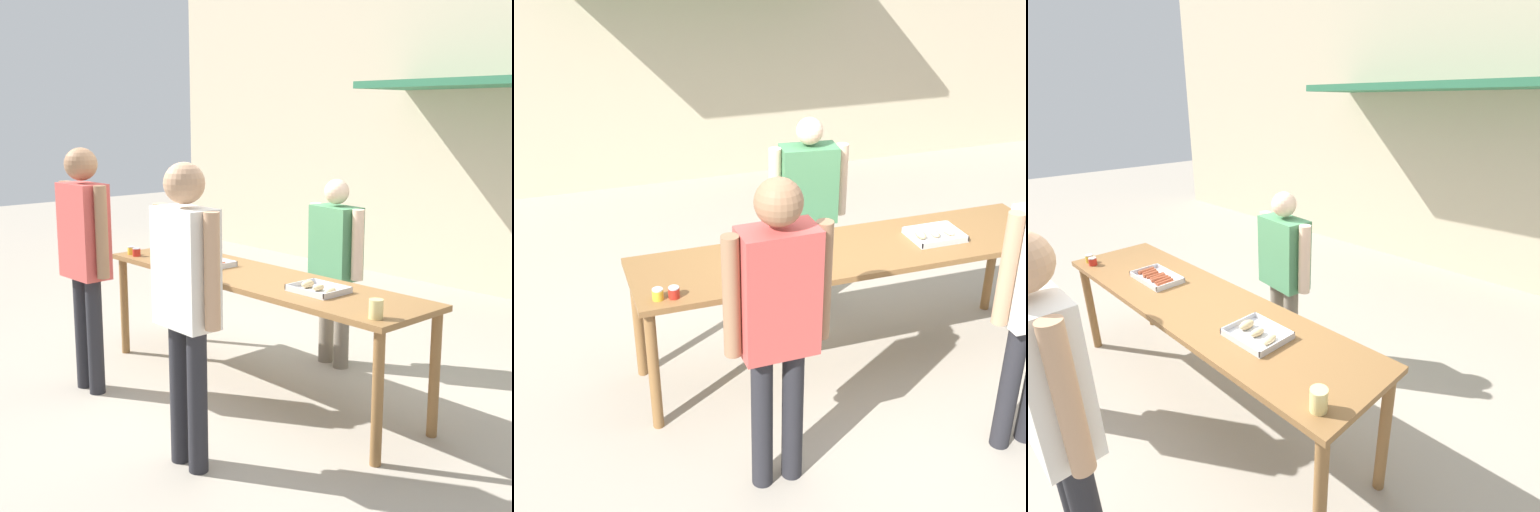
% 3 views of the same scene
% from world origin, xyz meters
% --- Properties ---
extents(ground_plane, '(24.00, 24.00, 0.00)m').
position_xyz_m(ground_plane, '(0.00, 0.00, 0.00)').
color(ground_plane, '#A39989').
extents(serving_table, '(2.92, 0.72, 0.89)m').
position_xyz_m(serving_table, '(0.00, 0.00, 0.80)').
color(serving_table, brown).
rests_on(serving_table, ground).
extents(food_tray_sausages, '(0.43, 0.25, 0.04)m').
position_xyz_m(food_tray_sausages, '(-0.56, -0.01, 0.91)').
color(food_tray_sausages, silver).
rests_on(food_tray_sausages, serving_table).
extents(food_tray_buns, '(0.36, 0.29, 0.06)m').
position_xyz_m(food_tray_buns, '(0.64, -0.01, 0.91)').
color(food_tray_buns, silver).
rests_on(food_tray_buns, serving_table).
extents(condiment_jar_mustard, '(0.07, 0.07, 0.07)m').
position_xyz_m(condiment_jar_mustard, '(-1.33, -0.24, 0.92)').
color(condiment_jar_mustard, gold).
rests_on(condiment_jar_mustard, serving_table).
extents(condiment_jar_ketchup, '(0.07, 0.07, 0.07)m').
position_xyz_m(condiment_jar_ketchup, '(-1.23, -0.25, 0.92)').
color(condiment_jar_ketchup, '#B22319').
rests_on(condiment_jar_ketchup, serving_table).
extents(person_server_behind_table, '(0.61, 0.28, 1.56)m').
position_xyz_m(person_server_behind_table, '(0.04, 0.84, 0.92)').
color(person_server_behind_table, '#756B5B').
rests_on(person_server_behind_table, ground).
extents(person_customer_holding_hotdog, '(0.58, 0.24, 1.84)m').
position_xyz_m(person_customer_holding_hotdog, '(-0.83, -0.96, 1.12)').
color(person_customer_holding_hotdog, '#232328').
rests_on(person_customer_holding_hotdog, ground).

